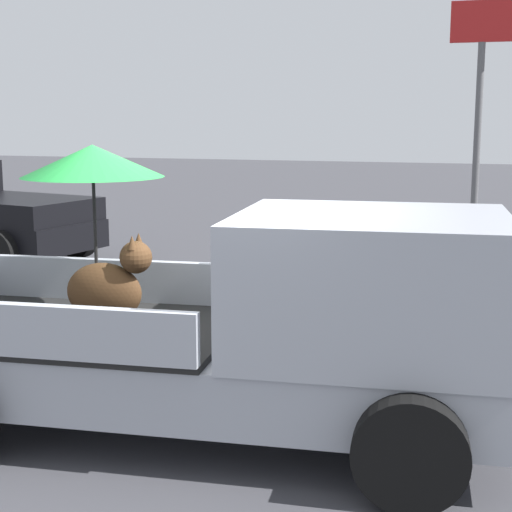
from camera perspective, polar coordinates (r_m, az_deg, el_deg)
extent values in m
plane|color=#38383D|center=(6.83, -4.01, -12.65)|extent=(80.00, 80.00, 0.00)
cylinder|color=black|center=(7.38, 11.43, -7.75)|extent=(0.82, 0.36, 0.80)
cylinder|color=black|center=(5.54, 11.21, -13.94)|extent=(0.82, 0.36, 0.80)
cylinder|color=black|center=(8.16, -14.11, -6.10)|extent=(0.82, 0.36, 0.80)
cube|color=#9EA3AD|center=(6.63, -4.07, -8.10)|extent=(5.15, 2.27, 0.50)
cube|color=#9EA3AD|center=(6.19, 8.41, -1.92)|extent=(2.27, 2.05, 1.08)
cube|color=#4C606B|center=(6.18, 17.75, -0.43)|extent=(0.23, 1.72, 0.64)
cube|color=black|center=(6.94, -13.31, -5.10)|extent=(2.96, 2.10, 0.06)
cube|color=#9EA3AD|center=(7.70, -10.50, -1.72)|extent=(2.80, 0.37, 0.40)
cube|color=#9EA3AD|center=(6.09, -17.07, -5.18)|extent=(2.80, 0.37, 0.40)
ellipsoid|color=#472D19|center=(6.90, -11.05, -2.62)|extent=(0.71, 0.38, 0.52)
sphere|color=#472D19|center=(6.73, -8.78, -0.09)|extent=(0.31, 0.31, 0.28)
cone|color=#472D19|center=(6.78, -8.58, 1.19)|extent=(0.10, 0.10, 0.12)
cone|color=#472D19|center=(6.63, -9.06, 0.98)|extent=(0.10, 0.10, 0.12)
cylinder|color=black|center=(7.06, -11.65, 0.81)|extent=(0.03, 0.03, 1.28)
cone|color=#19722D|center=(6.98, -11.87, 6.83)|extent=(1.36, 1.36, 0.28)
cylinder|color=black|center=(13.75, -18.20, 0.19)|extent=(0.80, 0.41, 0.76)
cylinder|color=black|center=(15.08, -12.90, 1.29)|extent=(0.80, 0.41, 0.76)
cube|color=black|center=(14.74, -17.20, 3.33)|extent=(3.01, 2.32, 0.40)
cylinder|color=#59595B|center=(18.63, 15.88, 8.24)|extent=(0.16, 0.16, 4.27)
cube|color=#B21E1E|center=(18.73, 16.28, 16.17)|extent=(1.40, 0.12, 0.90)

